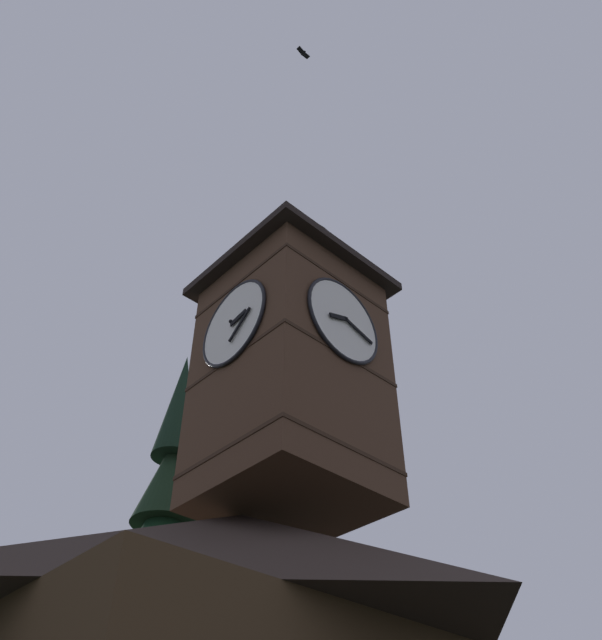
% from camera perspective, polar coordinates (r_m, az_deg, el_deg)
% --- Properties ---
extents(clock_tower, '(4.56, 4.56, 10.01)m').
position_cam_1_polar(clock_tower, '(17.75, -0.87, -3.11)').
color(clock_tower, '#4C3323').
rests_on(clock_tower, building_main).
extents(moon, '(1.71, 1.71, 1.71)m').
position_cam_1_polar(moon, '(45.71, -13.04, -25.35)').
color(moon, silver).
extents(flying_bird_high, '(0.49, 0.20, 0.11)m').
position_cam_1_polar(flying_bird_high, '(22.15, 0.20, 22.09)').
color(flying_bird_high, black).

